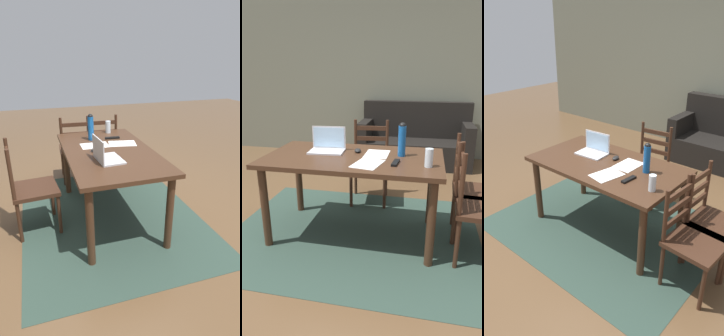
# 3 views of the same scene
# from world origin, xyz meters

# --- Properties ---
(ground_plane) EXTENTS (14.00, 14.00, 0.00)m
(ground_plane) POSITION_xyz_m (0.00, 0.00, 0.00)
(ground_plane) COLOR brown
(area_rug) EXTENTS (2.36, 1.90, 0.01)m
(area_rug) POSITION_xyz_m (0.00, 0.00, 0.00)
(area_rug) COLOR #2D4238
(area_rug) RESTS_ON ground
(dining_table) EXTENTS (1.58, 0.89, 0.78)m
(dining_table) POSITION_xyz_m (0.00, 0.00, 0.68)
(dining_table) COLOR #422819
(dining_table) RESTS_ON ground
(chair_right_near) EXTENTS (0.47, 0.47, 0.95)m
(chair_right_near) POSITION_xyz_m (1.08, -0.17, 0.46)
(chair_right_near) COLOR #3D2316
(chair_right_near) RESTS_ON ground
(chair_far_head) EXTENTS (0.48, 0.48, 0.95)m
(chair_far_head) POSITION_xyz_m (-0.00, 0.81, 0.46)
(chair_far_head) COLOR #3D2316
(chair_far_head) RESTS_ON ground
(chair_right_far) EXTENTS (0.46, 0.46, 0.95)m
(chair_right_far) POSITION_xyz_m (1.08, 0.18, 0.46)
(chair_right_far) COLOR #3D2316
(chair_right_far) RESTS_ON ground
(laptop) EXTENTS (0.34, 0.24, 0.23)m
(laptop) POSITION_xyz_m (-0.28, 0.12, 0.84)
(laptop) COLOR silver
(laptop) RESTS_ON dining_table
(water_bottle) EXTENTS (0.07, 0.07, 0.30)m
(water_bottle) POSITION_xyz_m (0.42, 0.09, 0.93)
(water_bottle) COLOR #145199
(water_bottle) RESTS_ON dining_table
(drinking_glass) EXTENTS (0.06, 0.06, 0.15)m
(drinking_glass) POSITION_xyz_m (0.66, -0.18, 0.85)
(drinking_glass) COLOR silver
(drinking_glass) RESTS_ON dining_table
(computer_mouse) EXTENTS (0.08, 0.11, 0.03)m
(computer_mouse) POSITION_xyz_m (0.01, 0.14, 0.80)
(computer_mouse) COLOR black
(computer_mouse) RESTS_ON dining_table
(tv_remote) EXTENTS (0.06, 0.17, 0.02)m
(tv_remote) POSITION_xyz_m (0.39, -0.15, 0.79)
(tv_remote) COLOR black
(tv_remote) RESTS_ON dining_table
(paper_stack_left) EXTENTS (0.26, 0.33, 0.00)m
(paper_stack_left) POSITION_xyz_m (0.17, -0.20, 0.78)
(paper_stack_left) COLOR white
(paper_stack_left) RESTS_ON dining_table
(paper_stack_right) EXTENTS (0.21, 0.30, 0.00)m
(paper_stack_right) POSITION_xyz_m (0.20, 0.10, 0.78)
(paper_stack_right) COLOR white
(paper_stack_right) RESTS_ON dining_table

